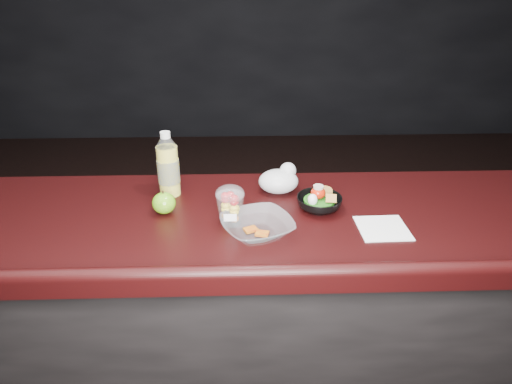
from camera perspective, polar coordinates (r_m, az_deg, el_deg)
The scene contains 8 objects.
counter at distance 1.88m, azimuth -4.03°, elevation -16.64°, with size 4.06×0.71×1.02m.
lemonade_bottle at distance 1.71m, azimuth -10.90°, elevation 2.86°, with size 0.08×0.08×0.25m.
fruit_cup at distance 1.50m, azimuth -3.24°, elevation -1.58°, with size 0.10×0.10×0.14m.
green_apple at distance 1.61m, azimuth -11.43°, elevation -1.36°, with size 0.08×0.08×0.09m.
plastic_bag at distance 1.72m, azimuth 2.98°, elevation 1.52°, with size 0.15×0.12×0.11m.
snack_bowl at distance 1.62m, azimuth 7.87°, elevation -1.23°, with size 0.20×0.20×0.09m.
takeout_bowl at distance 1.46m, azimuth 0.14°, elevation -4.40°, with size 0.29×0.29×0.05m.
paper_napkin at distance 1.56m, azimuth 15.54°, elevation -4.37°, with size 0.16×0.16×0.00m, color white.
Camera 1 is at (0.08, -1.07, 1.80)m, focal length 32.00 mm.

